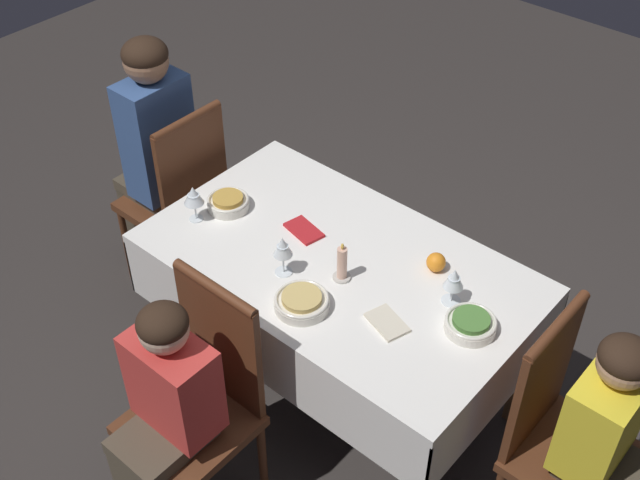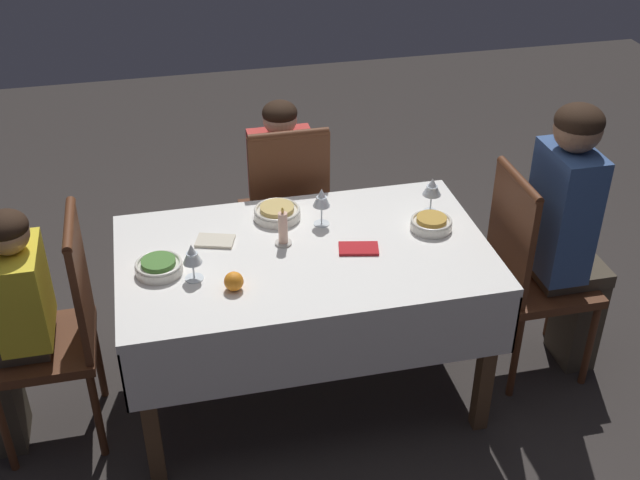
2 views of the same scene
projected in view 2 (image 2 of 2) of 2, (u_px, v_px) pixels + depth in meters
The scene contains 18 objects.
ground_plane at pixel (306, 390), 3.55m from camera, with size 8.00×8.00×0.00m, color #332D2B.
dining_table at pixel (304, 271), 3.21m from camera, with size 1.46×0.87×0.74m.
chair_east at pixel (529, 268), 3.40m from camera, with size 0.40×0.40×1.00m.
chair_north at pixel (286, 209), 3.82m from camera, with size 0.40×0.40×1.00m.
chair_west at pixel (59, 325), 3.08m from camera, with size 0.40×0.40×1.00m.
person_adult_denim at pixel (570, 228), 3.33m from camera, with size 0.34×0.30×1.28m.
person_child_red at pixel (280, 186), 3.94m from camera, with size 0.30×0.33×1.05m.
person_child_yellow at pixel (11, 323), 3.02m from camera, with size 0.33×0.30×1.06m.
bowl_east at pixel (431, 223), 3.27m from camera, with size 0.17×0.17×0.06m.
wine_glass_east at pixel (432, 188), 3.35m from camera, with size 0.08×0.08×0.16m.
bowl_north at pixel (277, 212), 3.35m from camera, with size 0.20×0.20×0.06m.
wine_glass_north at pixel (322, 199), 3.26m from camera, with size 0.07×0.07×0.17m.
bowl_west at pixel (159, 266), 3.01m from camera, with size 0.18×0.18×0.06m.
wine_glass_west at pixel (192, 255), 2.93m from camera, with size 0.07×0.07×0.15m.
candle_centerpiece at pixel (283, 230), 3.16m from camera, with size 0.07×0.07×0.17m.
orange_fruit at pixel (234, 281), 2.91m from camera, with size 0.07×0.07×0.07m, color orange.
napkin_red_folded at pixel (359, 249), 3.15m from camera, with size 0.17×0.12×0.01m.
napkin_spare_side at pixel (215, 241), 3.20m from camera, with size 0.17×0.14×0.01m.
Camera 2 is at (-0.52, -2.59, 2.47)m, focal length 45.00 mm.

